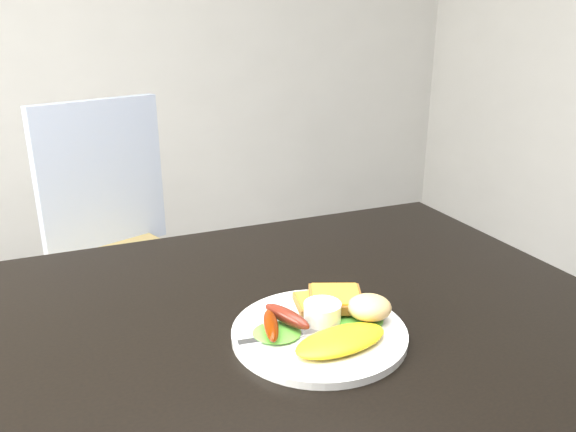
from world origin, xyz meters
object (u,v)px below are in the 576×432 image
person (217,247)px  plate (319,333)px  dining_chair (116,270)px  dining_table (252,329)px

person → plate: person is taller
dining_chair → plate: size_ratio=1.63×
dining_chair → plate: (0.20, -1.04, 0.31)m
plate → dining_chair: bearing=101.0°
person → plate: (0.00, -0.54, 0.07)m
person → dining_chair: bearing=-90.5°
dining_chair → plate: 1.10m
dining_chair → person: 0.59m
dining_table → person: bearing=81.2°
person → dining_table: bearing=59.3°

